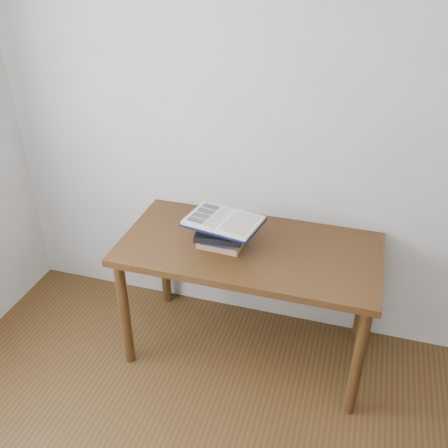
% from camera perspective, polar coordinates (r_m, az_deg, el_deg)
% --- Properties ---
extents(room_shell, '(3.54, 3.54, 2.62)m').
position_cam_1_polar(room_shell, '(1.20, -11.73, -2.90)').
color(room_shell, beige).
rests_on(room_shell, ground).
extents(desk, '(1.43, 0.72, 0.77)m').
position_cam_1_polar(desk, '(2.81, 2.88, -4.19)').
color(desk, '#4E2F13').
rests_on(desk, ground).
extents(book_stack, '(0.27, 0.21, 0.16)m').
position_cam_1_polar(book_stack, '(2.71, -0.44, -1.10)').
color(book_stack, '#97714E').
rests_on(book_stack, desk).
extents(open_book, '(0.43, 0.33, 0.03)m').
position_cam_1_polar(open_book, '(2.65, -0.05, 0.35)').
color(open_book, black).
rests_on(open_book, book_stack).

